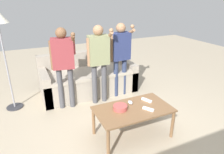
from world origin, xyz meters
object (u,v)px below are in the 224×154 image
(player_left, at_px, (63,60))
(game_remote_wand_far, at_px, (147,100))
(game_remote_wand_near, at_px, (148,109))
(player_right, at_px, (120,52))
(couch, at_px, (88,78))
(player_center, at_px, (99,56))
(snack_bowl, at_px, (120,107))
(game_remote_nunchuk, at_px, (130,102))
(coffee_table, at_px, (133,112))

(player_left, distance_m, game_remote_wand_far, 1.51)
(game_remote_wand_near, height_order, game_remote_wand_far, same)
(player_right, relative_size, game_remote_wand_near, 9.44)
(couch, distance_m, game_remote_wand_far, 1.64)
(player_left, distance_m, player_center, 0.61)
(snack_bowl, bearing_deg, game_remote_wand_near, -26.95)
(game_remote_wand_far, bearing_deg, player_center, 108.32)
(player_left, xyz_separation_m, game_remote_wand_near, (0.83, -1.31, -0.43))
(couch, bearing_deg, player_right, -40.42)
(game_remote_wand_near, xyz_separation_m, game_remote_wand_far, (0.12, 0.22, -0.00))
(snack_bowl, bearing_deg, game_remote_nunchuk, 20.83)
(couch, relative_size, player_right, 1.31)
(couch, height_order, coffee_table, couch)
(coffee_table, height_order, snack_bowl, snack_bowl)
(coffee_table, bearing_deg, player_center, 92.86)
(couch, xyz_separation_m, player_center, (0.05, -0.55, 0.62))
(game_remote_nunchuk, relative_size, game_remote_wand_far, 0.53)
(snack_bowl, bearing_deg, coffee_table, -16.99)
(couch, relative_size, game_remote_wand_far, 11.30)
(snack_bowl, xyz_separation_m, player_right, (0.59, 1.19, 0.42))
(player_left, bearing_deg, player_right, 2.43)
(coffee_table, height_order, player_center, player_center)
(snack_bowl, height_order, player_right, player_right)
(player_left, height_order, game_remote_wand_far, player_left)
(coffee_table, distance_m, snack_bowl, 0.20)
(coffee_table, bearing_deg, snack_bowl, 163.01)
(player_center, distance_m, game_remote_wand_far, 1.17)
(game_remote_wand_far, bearing_deg, player_right, 83.25)
(game_remote_nunchuk, distance_m, player_left, 1.34)
(game_remote_nunchuk, bearing_deg, game_remote_wand_far, -5.86)
(game_remote_wand_near, bearing_deg, coffee_table, 144.23)
(player_left, distance_m, player_right, 1.08)
(player_left, relative_size, game_remote_wand_near, 9.41)
(snack_bowl, distance_m, game_remote_wand_far, 0.46)
(player_right, height_order, game_remote_wand_near, player_right)
(game_remote_nunchuk, bearing_deg, coffee_table, -100.82)
(snack_bowl, relative_size, game_remote_nunchuk, 2.21)
(game_remote_nunchuk, bearing_deg, player_center, 94.60)
(game_remote_nunchuk, height_order, player_center, player_center)
(player_right, xyz_separation_m, game_remote_wand_near, (-0.25, -1.36, -0.44))
(game_remote_nunchuk, relative_size, player_center, 0.06)
(coffee_table, distance_m, game_remote_wand_near, 0.21)
(snack_bowl, xyz_separation_m, player_left, (-0.49, 1.14, 0.42))
(snack_bowl, relative_size, game_remote_wand_near, 1.29)
(snack_bowl, distance_m, player_right, 1.39)
(player_center, bearing_deg, player_left, 174.53)
(snack_bowl, xyz_separation_m, player_center, (0.12, 1.08, 0.43))
(coffee_table, relative_size, player_left, 0.74)
(snack_bowl, distance_m, player_left, 1.31)
(game_remote_nunchuk, height_order, game_remote_wand_far, game_remote_nunchuk)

